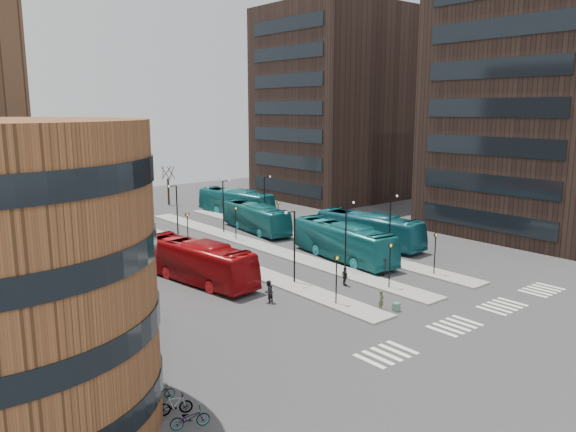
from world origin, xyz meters
TOP-DOWN VIEW (x-y plane):
  - ground at (0.00, 0.00)m, footprint 160.00×160.00m
  - island_left at (-4.00, 30.00)m, footprint 2.50×45.00m
  - island_mid at (2.00, 30.00)m, footprint 2.50×45.00m
  - island_right at (8.00, 30.00)m, footprint 2.50×45.00m
  - suitcase at (-1.88, 8.34)m, footprint 0.56×0.49m
  - red_bus at (-9.38, 23.71)m, footprint 4.69×12.89m
  - teal_bus_a at (5.19, 20.89)m, footprint 4.45×13.15m
  - teal_bus_b at (6.13, 36.43)m, footprint 4.13×12.13m
  - teal_bus_c at (11.29, 23.08)m, footprint 4.09×12.85m
  - teal_bus_d at (10.45, 46.99)m, footprint 4.88×12.82m
  - traveller at (-2.55, 9.20)m, footprint 0.63×0.51m
  - commuter_a at (-7.96, 15.63)m, footprint 1.03×0.92m
  - commuter_b at (-0.54, 14.91)m, footprint 0.65×1.01m
  - commuter_c at (4.11, 14.74)m, footprint 1.14×1.25m
  - bicycle_near at (-21.00, 4.56)m, footprint 1.92×1.21m
  - bicycle_mid at (-21.00, 6.00)m, footprint 1.76×1.12m
  - bicycle_far at (-21.00, 7.63)m, footprint 1.68×0.82m
  - crosswalk_stripes at (1.75, 4.00)m, footprint 22.35×2.40m
  - tower_near at (31.98, 16.00)m, footprint 20.12×20.00m
  - tower_far at (31.98, 50.00)m, footprint 20.12×20.00m
  - sign_poles at (1.60, 23.00)m, footprint 12.45×22.12m
  - lamp_posts at (2.64, 28.00)m, footprint 14.04×20.24m
  - bare_trees at (2.67, 62.67)m, footprint 10.97×8.14m

SIDE VIEW (x-z plane):
  - ground at x=0.00m, z-range 0.00..0.00m
  - crosswalk_stripes at x=1.75m, z-range 0.00..0.01m
  - island_left at x=-4.00m, z-range 0.00..0.15m
  - island_mid at x=2.00m, z-range 0.00..0.15m
  - island_right at x=8.00m, z-range 0.00..0.15m
  - suitcase at x=-1.88m, z-range 0.00..0.61m
  - bicycle_far at x=-21.00m, z-range 0.00..0.84m
  - bicycle_near at x=-21.00m, z-range 0.00..0.95m
  - bicycle_mid at x=-21.00m, z-range 0.00..1.03m
  - traveller at x=-2.55m, z-range 0.00..1.50m
  - commuter_b at x=-0.54m, z-range 0.00..1.60m
  - commuter_c at x=4.11m, z-range 0.00..1.69m
  - commuter_a at x=-7.96m, z-range 0.00..1.76m
  - teal_bus_b at x=6.13m, z-range 0.00..3.31m
  - teal_bus_d at x=10.45m, z-range 0.00..3.49m
  - red_bus at x=-9.38m, z-range 0.00..3.51m
  - teal_bus_c at x=11.29m, z-range 0.00..3.52m
  - teal_bus_a at x=5.19m, z-range 0.00..3.59m
  - sign_poles at x=1.60m, z-range 0.58..4.23m
  - bare_trees at x=2.67m, z-range -0.22..5.67m
  - lamp_posts at x=2.64m, z-range 0.52..6.64m
  - tower_near at x=31.98m, z-range 0.00..30.00m
  - tower_far at x=31.98m, z-range 0.00..30.00m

